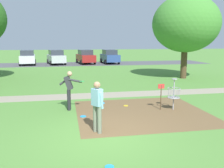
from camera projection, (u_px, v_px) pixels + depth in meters
ground_plane at (103, 136)px, 7.87m from camera, size 160.00×160.00×0.00m
dirt_tee_pad at (142, 112)px, 10.46m from camera, size 5.45×4.88×0.01m
disc_golf_basket at (172, 93)px, 10.76m from camera, size 0.98×0.58×1.39m
player_foreground_watching at (69, 88)px, 10.71m from camera, size 1.08×0.57×1.71m
player_throwing at (97, 104)px, 8.00m from camera, size 0.45×0.48×1.71m
frisbee_near_basket at (109, 167)px, 5.91m from camera, size 0.23×0.23×0.02m
frisbee_by_tee at (126, 106)px, 11.50m from camera, size 0.21×0.21×0.02m
frisbee_far_left at (83, 116)px, 9.87m from camera, size 0.25×0.25×0.02m
tree_near_left at (186, 24)px, 19.31m from camera, size 5.24×5.24×6.55m
parking_lot_strip at (74, 64)px, 32.33m from camera, size 36.00×6.00×0.01m
parked_car_leftmost at (28, 57)px, 31.15m from camera, size 2.31×4.37×1.84m
parked_car_center_left at (56, 57)px, 31.82m from camera, size 2.61×4.48×1.84m
parked_car_center_right at (85, 57)px, 32.67m from camera, size 2.44×4.42×1.84m
parked_car_rightmost at (110, 57)px, 33.08m from camera, size 2.22×4.32×1.84m
gravel_path at (87, 96)px, 13.61m from camera, size 40.00×1.45×0.00m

